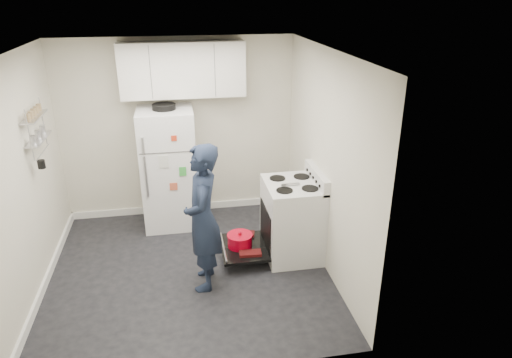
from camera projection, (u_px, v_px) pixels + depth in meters
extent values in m
cube|color=black|center=(189.00, 270.00, 5.37)|extent=(3.20, 3.20, 0.01)
cube|color=white|center=(174.00, 52.00, 4.40)|extent=(3.20, 3.20, 0.01)
cube|color=beige|center=(179.00, 129.00, 6.34)|extent=(3.20, 0.01, 2.50)
cube|color=beige|center=(189.00, 250.00, 3.44)|extent=(3.20, 0.01, 2.50)
cube|color=beige|center=(23.00, 183.00, 4.62)|extent=(0.01, 3.20, 2.50)
cube|color=beige|center=(325.00, 163.00, 5.15)|extent=(0.01, 3.20, 2.50)
cube|color=white|center=(46.00, 281.00, 5.10)|extent=(0.03, 3.20, 0.10)
cube|color=white|center=(184.00, 207.00, 6.79)|extent=(3.20, 0.03, 0.10)
cube|color=silver|center=(292.00, 221.00, 5.54)|extent=(0.65, 0.76, 0.92)
cube|color=black|center=(286.00, 225.00, 5.55)|extent=(0.53, 0.60, 0.52)
cube|color=orange|center=(308.00, 224.00, 5.60)|extent=(0.02, 0.56, 0.46)
cylinder|color=black|center=(290.00, 238.00, 5.63)|extent=(0.34, 0.34, 0.02)
cube|color=silver|center=(317.00, 177.00, 5.37)|extent=(0.08, 0.76, 0.18)
cube|color=silver|center=(293.00, 185.00, 5.35)|extent=(0.65, 0.76, 0.03)
cube|color=#B2B2B7|center=(290.00, 184.00, 5.29)|extent=(0.22, 0.03, 0.01)
cube|color=black|center=(244.00, 248.00, 5.56)|extent=(0.55, 0.70, 0.03)
cylinder|color=#B2B2B7|center=(224.00, 247.00, 5.51)|extent=(0.02, 0.66, 0.02)
cylinder|color=#BF021B|center=(240.00, 241.00, 5.54)|extent=(0.30, 0.30, 0.14)
cylinder|color=#BF021B|center=(240.00, 235.00, 5.51)|extent=(0.31, 0.31, 0.02)
sphere|color=#BF021B|center=(240.00, 233.00, 5.50)|extent=(0.04, 0.04, 0.04)
cube|color=maroon|center=(250.00, 253.00, 5.38)|extent=(0.27, 0.15, 0.04)
cube|color=maroon|center=(244.00, 234.00, 5.80)|extent=(0.28, 0.18, 0.04)
cube|color=white|center=(169.00, 168.00, 6.16)|extent=(0.72, 0.70, 1.63)
cube|color=#4C4C4C|center=(167.00, 153.00, 5.70)|extent=(0.68, 0.01, 0.01)
cube|color=#B2B2B7|center=(143.00, 145.00, 5.60)|extent=(0.03, 0.03, 0.20)
cube|color=#B2B2B7|center=(146.00, 177.00, 5.76)|extent=(0.03, 0.03, 0.55)
cylinder|color=black|center=(164.00, 107.00, 5.83)|extent=(0.30, 0.30, 0.07)
cube|color=#CB593A|center=(174.00, 187.00, 5.89)|extent=(0.10, 0.01, 0.10)
cube|color=silver|center=(164.00, 162.00, 5.74)|extent=(0.12, 0.01, 0.16)
cube|color=red|center=(174.00, 138.00, 5.64)|extent=(0.07, 0.01, 0.07)
cube|color=green|center=(183.00, 172.00, 5.83)|extent=(0.09, 0.01, 0.12)
cube|color=silver|center=(183.00, 69.00, 5.87)|extent=(1.60, 0.33, 0.70)
cube|color=#B2B2B7|center=(34.00, 117.00, 4.88)|extent=(0.14, 0.60, 0.02)
cube|color=#B2B2B7|center=(39.00, 139.00, 4.97)|extent=(0.14, 0.60, 0.02)
cylinder|color=black|center=(41.00, 164.00, 4.91)|extent=(0.08, 0.08, 0.09)
imported|color=#182137|center=(203.00, 218.00, 4.83)|extent=(0.45, 0.63, 1.64)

